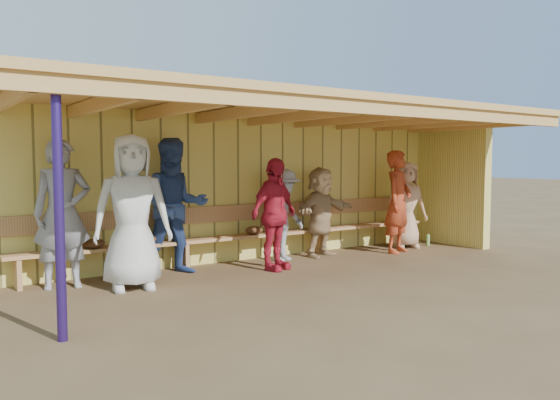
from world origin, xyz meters
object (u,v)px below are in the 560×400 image
object	(u,v)px
player_a	(62,214)
player_d	(274,214)
player_c	(175,206)
player_e	(283,215)
player_g	(398,202)
player_b	(132,212)
player_h	(406,205)
player_f	(321,212)
bench	(254,229)

from	to	relation	value
player_a	player_d	world-z (taller)	player_a
player_c	player_e	xyz separation A→B (m)	(1.90, 0.00, -0.23)
player_d	player_g	xyz separation A→B (m)	(2.72, 0.06, 0.07)
player_a	player_e	xyz separation A→B (m)	(3.46, 0.00, -0.21)
player_b	player_d	bearing A→B (deg)	12.20
player_g	player_h	xyz separation A→B (m)	(0.55, 0.32, -0.10)
player_d	player_g	bearing A→B (deg)	-18.32
player_e	player_d	bearing A→B (deg)	-152.73
player_g	player_e	bearing A→B (deg)	145.97
player_f	player_g	xyz separation A→B (m)	(1.39, -0.48, 0.14)
player_a	player_d	xyz separation A→B (m)	(2.91, -0.57, -0.12)
player_e	player_h	distance (m)	2.72
player_f	bench	xyz separation A→B (m)	(-1.15, 0.33, -0.25)
player_a	player_d	bearing A→B (deg)	-2.08
player_d	player_f	bearing A→B (deg)	2.47
player_h	player_g	bearing A→B (deg)	-128.36
player_c	player_f	size ratio (longest dim) A/B	1.28
player_d	player_f	world-z (taller)	player_d
player_c	player_a	bearing A→B (deg)	-168.38
player_b	player_d	distance (m)	2.19
player_c	player_d	size ratio (longest dim) A/B	1.17
player_h	bench	world-z (taller)	player_h
player_a	player_e	size ratio (longest dim) A/B	1.27
player_a	player_h	world-z (taller)	player_a
player_b	player_c	size ratio (longest dim) A/B	1.01
bench	player_f	bearing A→B (deg)	-16.08
player_c	player_g	size ratio (longest dim) A/B	1.08
player_a	player_f	bearing A→B (deg)	8.55
player_e	player_g	xyz separation A→B (m)	(2.17, -0.50, 0.16)
player_g	bench	distance (m)	2.69
player_c	bench	bearing A→B (deg)	22.94
player_a	player_c	world-z (taller)	player_c
player_b	player_e	size ratio (longest dim) A/B	1.31
player_b	player_e	bearing A→B (deg)	23.91
player_a	player_h	bearing A→B (deg)	7.25
player_b	player_c	bearing A→B (deg)	46.18
player_f	player_d	bearing A→B (deg)	-172.53
player_c	player_f	world-z (taller)	player_c
player_b	player_h	distance (m)	5.47
player_e	bench	world-z (taller)	player_e
player_b	bench	distance (m)	2.56
player_b	player_g	world-z (taller)	player_b
player_f	player_b	bearing A→B (deg)	173.99
player_a	bench	world-z (taller)	player_a
player_d	player_e	xyz separation A→B (m)	(0.55, 0.57, -0.09)
player_e	player_h	bearing A→B (deg)	-22.25
player_a	player_e	world-z (taller)	player_a
player_b	player_h	world-z (taller)	player_b
player_f	player_g	world-z (taller)	player_g
player_e	player_f	size ratio (longest dim) A/B	0.98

